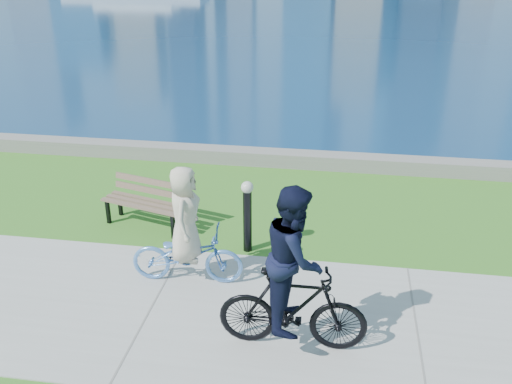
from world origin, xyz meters
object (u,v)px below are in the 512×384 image
at_px(park_bench, 147,199).
at_px(cyclist_woman, 186,240).
at_px(cyclist_man, 294,284).
at_px(bollard_lamp, 247,212).

xyz_separation_m(park_bench, cyclist_woman, (1.31, -1.84, 0.23)).
distance_m(cyclist_woman, cyclist_man, 2.32).
height_order(park_bench, bollard_lamp, bollard_lamp).
bearing_deg(cyclist_woman, cyclist_man, -130.34).
bearing_deg(cyclist_man, bollard_lamp, 21.97).
bearing_deg(cyclist_woman, park_bench, 31.32).
distance_m(park_bench, cyclist_woman, 2.27).
relative_size(bollard_lamp, cyclist_woman, 0.67).
bearing_deg(cyclist_man, cyclist_woman, 52.84).
distance_m(park_bench, bollard_lamp, 2.23).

